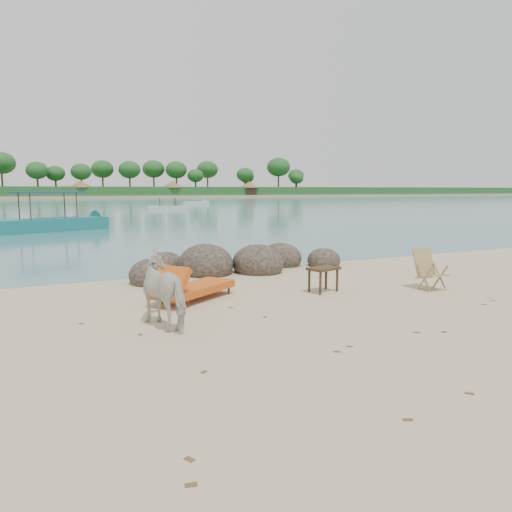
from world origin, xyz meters
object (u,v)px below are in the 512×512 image
(boat_near, at_px, (48,198))
(side_table, at_px, (323,281))
(deck_chair, at_px, (433,271))
(boulders, at_px, (233,265))
(lounge_chair, at_px, (197,284))
(cow, at_px, (168,291))

(boat_near, bearing_deg, side_table, -100.69)
(deck_chair, height_order, boat_near, boat_near)
(side_table, bearing_deg, boulders, 86.80)
(lounge_chair, bearing_deg, side_table, -45.58)
(deck_chair, xyz_separation_m, boat_near, (-6.18, 22.51, 1.36))
(side_table, height_order, boat_near, boat_near)
(side_table, height_order, lounge_chair, lounge_chair)
(lounge_chair, distance_m, deck_chair, 5.36)
(boulders, height_order, side_table, boulders)
(boulders, distance_m, boat_near, 18.41)
(cow, relative_size, lounge_chair, 0.65)
(side_table, bearing_deg, boat_near, 87.03)
(side_table, height_order, deck_chair, deck_chair)
(side_table, bearing_deg, cow, -177.80)
(lounge_chair, bearing_deg, boat_near, 60.60)
(cow, bearing_deg, lounge_chair, -137.02)
(boulders, height_order, boat_near, boat_near)
(cow, xyz_separation_m, deck_chair, (6.28, 0.12, -0.15))
(lounge_chair, height_order, deck_chair, deck_chair)
(boat_near, bearing_deg, cow, -111.00)
(lounge_chair, distance_m, boat_near, 20.99)
(cow, distance_m, side_table, 4.08)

